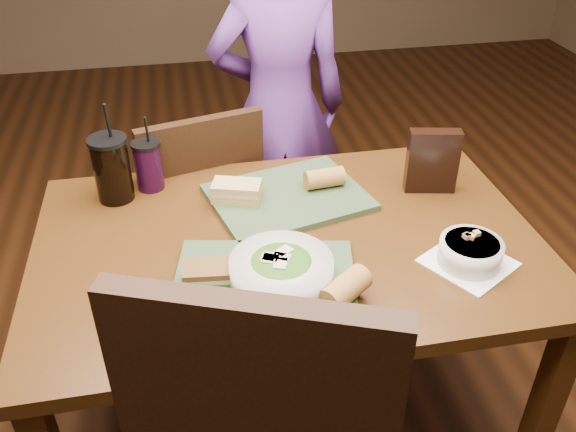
% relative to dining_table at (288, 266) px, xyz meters
% --- Properties ---
extents(ground, '(6.00, 6.00, 0.00)m').
position_rel_dining_table_xyz_m(ground, '(0.00, 0.00, -0.66)').
color(ground, '#381C0B').
rests_on(ground, ground).
extents(dining_table, '(1.30, 0.85, 0.75)m').
position_rel_dining_table_xyz_m(dining_table, '(0.00, 0.00, 0.00)').
color(dining_table, '#42260D').
rests_on(dining_table, ground).
extents(chair_far, '(0.48, 0.49, 0.91)m').
position_rel_dining_table_xyz_m(chair_far, '(-0.19, 0.52, -0.15)').
color(chair_far, black).
rests_on(chair_far, ground).
extents(diner, '(0.55, 0.38, 1.44)m').
position_rel_dining_table_xyz_m(diner, '(0.13, 0.87, 0.06)').
color(diner, '#5F3084').
rests_on(diner, ground).
extents(tray_near, '(0.47, 0.40, 0.02)m').
position_rel_dining_table_xyz_m(tray_near, '(-0.09, -0.18, 0.10)').
color(tray_near, '#364C2F').
rests_on(tray_near, dining_table).
extents(tray_far, '(0.49, 0.41, 0.02)m').
position_rel_dining_table_xyz_m(tray_far, '(0.04, 0.18, 0.10)').
color(tray_far, '#364C2F').
rests_on(tray_far, dining_table).
extents(salad_bowl, '(0.24, 0.24, 0.08)m').
position_rel_dining_table_xyz_m(salad_bowl, '(-0.05, -0.20, 0.15)').
color(salad_bowl, silver).
rests_on(salad_bowl, tray_near).
extents(soup_bowl, '(0.25, 0.25, 0.07)m').
position_rel_dining_table_xyz_m(soup_bowl, '(0.41, -0.19, 0.13)').
color(soup_bowl, white).
rests_on(soup_bowl, dining_table).
extents(sandwich_near, '(0.11, 0.08, 0.05)m').
position_rel_dining_table_xyz_m(sandwich_near, '(-0.22, -0.16, 0.13)').
color(sandwich_near, '#593819').
rests_on(sandwich_near, tray_near).
extents(sandwich_far, '(0.15, 0.11, 0.05)m').
position_rel_dining_table_xyz_m(sandwich_far, '(-0.11, 0.19, 0.14)').
color(sandwich_far, tan).
rests_on(sandwich_far, tray_far).
extents(baguette_near, '(0.14, 0.12, 0.06)m').
position_rel_dining_table_xyz_m(baguette_near, '(0.07, -0.28, 0.14)').
color(baguette_near, '#AD7533').
rests_on(baguette_near, tray_near).
extents(baguette_far, '(0.12, 0.07, 0.06)m').
position_rel_dining_table_xyz_m(baguette_far, '(0.15, 0.21, 0.14)').
color(baguette_far, '#AD7533').
rests_on(baguette_far, tray_far).
extents(cup_cola, '(0.11, 0.11, 0.29)m').
position_rel_dining_table_xyz_m(cup_cola, '(-0.44, 0.29, 0.19)').
color(cup_cola, black).
rests_on(cup_cola, dining_table).
extents(cup_berry, '(0.08, 0.08, 0.23)m').
position_rel_dining_table_xyz_m(cup_berry, '(-0.35, 0.33, 0.17)').
color(cup_berry, black).
rests_on(cup_berry, dining_table).
extents(chip_bag, '(0.15, 0.07, 0.19)m').
position_rel_dining_table_xyz_m(chip_bag, '(0.45, 0.16, 0.18)').
color(chip_bag, black).
rests_on(chip_bag, dining_table).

